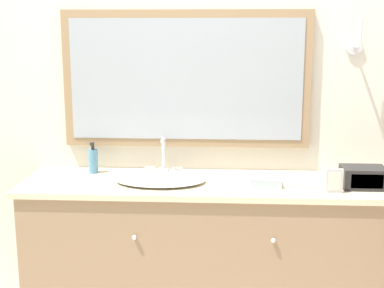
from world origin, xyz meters
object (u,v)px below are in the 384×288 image
at_px(appliance_box, 363,177).
at_px(picture_frame, 334,181).
at_px(sink_basin, 160,178).
at_px(soap_bottle, 93,160).

height_order(appliance_box, picture_frame, picture_frame).
xyz_separation_m(sink_basin, picture_frame, (0.86, -0.15, 0.04)).
distance_m(sink_basin, soap_bottle, 0.43).
bearing_deg(picture_frame, appliance_box, 33.18).
bearing_deg(appliance_box, sink_basin, 177.71).
xyz_separation_m(sink_basin, soap_bottle, (-0.39, 0.16, 0.05)).
bearing_deg(picture_frame, sink_basin, 170.17).
distance_m(sink_basin, appliance_box, 1.03).
relative_size(appliance_box, picture_frame, 1.76).
relative_size(soap_bottle, appliance_box, 0.81).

